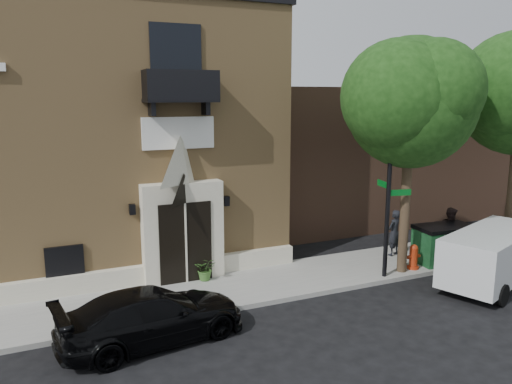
% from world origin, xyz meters
% --- Properties ---
extents(ground, '(120.00, 120.00, 0.00)m').
position_xyz_m(ground, '(0.00, 0.00, 0.00)').
color(ground, black).
rests_on(ground, ground).
extents(sidewalk, '(42.00, 3.00, 0.15)m').
position_xyz_m(sidewalk, '(1.00, 1.50, 0.07)').
color(sidewalk, gray).
rests_on(sidewalk, ground).
extents(church, '(12.20, 11.01, 9.30)m').
position_xyz_m(church, '(-2.99, 7.95, 4.63)').
color(church, tan).
rests_on(church, ground).
extents(neighbour_building, '(18.00, 8.00, 6.40)m').
position_xyz_m(neighbour_building, '(12.00, 9.00, 3.20)').
color(neighbour_building, brown).
rests_on(neighbour_building, ground).
extents(street_tree_left, '(4.97, 4.38, 7.77)m').
position_xyz_m(street_tree_left, '(6.03, 0.35, 5.87)').
color(street_tree_left, '#38281C').
rests_on(street_tree_left, sidewalk).
extents(black_sedan, '(4.89, 2.55, 1.35)m').
position_xyz_m(black_sedan, '(-2.79, -0.77, 0.68)').
color(black_sedan, black).
rests_on(black_sedan, ground).
extents(cargo_van, '(4.78, 3.22, 1.82)m').
position_xyz_m(cargo_van, '(8.16, -1.42, 1.02)').
color(cargo_van, silver).
rests_on(cargo_van, ground).
extents(street_sign, '(0.85, 0.96, 5.44)m').
position_xyz_m(street_sign, '(5.18, 0.32, 2.89)').
color(street_sign, black).
rests_on(street_sign, sidewalk).
extents(fire_hydrant, '(0.49, 0.40, 0.87)m').
position_xyz_m(fire_hydrant, '(6.53, 0.48, 0.58)').
color(fire_hydrant, '#B02F11').
rests_on(fire_hydrant, sidewalk).
extents(dumpster, '(2.16, 1.35, 1.35)m').
position_xyz_m(dumpster, '(8.01, 0.62, 0.83)').
color(dumpster, '#103C1A').
rests_on(dumpster, sidewalk).
extents(planter, '(0.86, 0.80, 0.77)m').
position_xyz_m(planter, '(-0.39, 2.36, 0.53)').
color(planter, '#42732E').
rests_on(planter, sidewalk).
extents(pedestrian_near, '(0.73, 0.60, 1.73)m').
position_xyz_m(pedestrian_near, '(6.87, 1.97, 1.02)').
color(pedestrian_near, black).
rests_on(pedestrian_near, sidewalk).
extents(pedestrian_far, '(0.73, 0.91, 1.81)m').
position_xyz_m(pedestrian_far, '(8.85, 1.21, 1.06)').
color(pedestrian_far, black).
rests_on(pedestrian_far, sidewalk).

